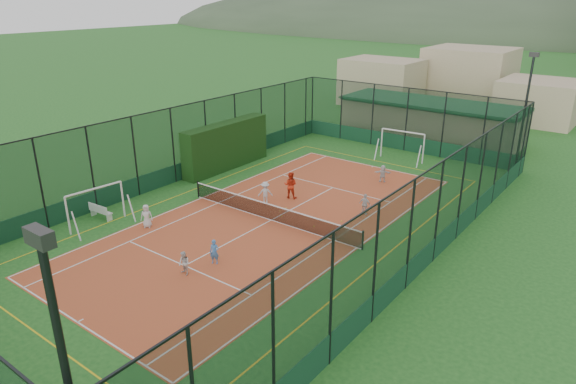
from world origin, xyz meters
name	(u,v)px	position (x,y,z in m)	size (l,w,h in m)	color
ground	(271,220)	(0.00, 0.00, 0.00)	(300.00, 300.00, 0.00)	#1E5A1F
court_slab	(271,220)	(0.00, 0.00, 0.01)	(11.17, 23.97, 0.01)	#C54A2B
tennis_net	(271,212)	(0.00, 0.00, 0.53)	(11.67, 0.12, 1.06)	black
perimeter_fence	(271,178)	(0.00, 0.00, 2.50)	(18.12, 34.12, 5.00)	black
floodlight_ne	(524,115)	(8.60, 16.60, 4.12)	(0.60, 0.26, 8.25)	black
clubhouse	(430,120)	(0.00, 22.00, 1.57)	(15.20, 7.20, 3.15)	tan
hedge_left	(226,146)	(-8.30, 5.22, 1.66)	(1.14, 7.58, 3.32)	black
white_bench	(101,211)	(-7.80, -5.52, 0.44)	(1.57, 0.43, 0.88)	white
futsal_goal_near	(96,207)	(-7.12, -6.16, 1.05)	(0.95, 3.27, 2.11)	white
futsal_goal_far	(402,146)	(0.92, 14.53, 1.11)	(3.43, 1.00, 2.21)	white
child_near_left	(147,216)	(-4.77, -4.73, 0.66)	(0.63, 0.41, 1.30)	silver
child_near_mid	(214,252)	(0.96, -5.38, 0.61)	(0.44, 0.29, 1.20)	#457FC5
child_near_right	(184,263)	(0.60, -6.92, 0.57)	(0.55, 0.42, 1.12)	silver
child_far_left	(265,193)	(-1.81, 1.70, 0.70)	(0.89, 0.51, 1.37)	silver
child_far_right	(365,204)	(3.77, 3.84, 0.64)	(0.73, 0.31, 1.25)	silver
child_far_back	(383,174)	(2.04, 9.33, 0.59)	(1.08, 0.35, 1.17)	silver
coach	(290,185)	(-1.15, 3.34, 0.85)	(0.81, 0.63, 1.67)	red
tennis_balls	(305,218)	(1.43, 1.28, 0.04)	(3.84, 1.54, 0.07)	#CCE033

